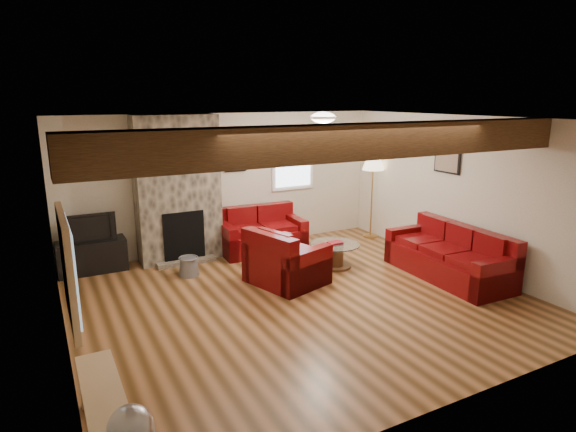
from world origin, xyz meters
name	(u,v)px	position (x,y,z in m)	size (l,w,h in m)	color
room	(300,213)	(0.00, 0.00, 1.25)	(8.00, 8.00, 8.00)	#533416
oak_beam	(358,141)	(0.00, -1.25, 2.31)	(6.00, 0.36, 0.38)	#331D0F
chimney_breast	(178,191)	(-1.00, 2.49, 1.22)	(1.40, 0.67, 2.50)	#3A352D
back_window	(293,162)	(1.35, 2.71, 1.55)	(0.90, 0.08, 1.10)	white
hatch_window	(69,268)	(-2.96, -1.50, 1.45)	(0.08, 1.00, 0.90)	tan
ceiling_dome	(323,119)	(0.90, 0.90, 2.44)	(0.40, 0.40, 0.18)	white
artwork_back	(235,158)	(0.15, 2.71, 1.70)	(0.42, 0.06, 0.52)	black
artwork_right	(447,161)	(2.96, 0.30, 1.75)	(0.06, 0.55, 0.42)	black
sofa_three	(448,253)	(2.48, -0.34, 0.40)	(2.08, 0.87, 0.80)	#4C050B
loveseat	(261,230)	(0.44, 2.23, 0.40)	(1.52, 0.88, 0.81)	#4C050B
armchair_red	(287,256)	(0.13, 0.65, 0.43)	(1.05, 0.92, 0.85)	#4C050B
coffee_table	(335,255)	(1.17, 0.89, 0.20)	(0.83, 0.83, 0.43)	#412B15
tv_cabinet	(92,256)	(-2.45, 2.53, 0.26)	(1.06, 0.42, 0.53)	black
television	(89,227)	(-2.45, 2.53, 0.76)	(0.80, 0.10, 0.46)	black
floor_lamp	(373,167)	(2.80, 2.05, 1.43)	(0.43, 0.43, 1.68)	tan
pine_bench	(105,418)	(-2.83, -1.82, 0.25)	(0.31, 1.31, 0.49)	tan
coal_bucket	(189,266)	(-1.11, 1.64, 0.16)	(0.33, 0.33, 0.31)	slate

